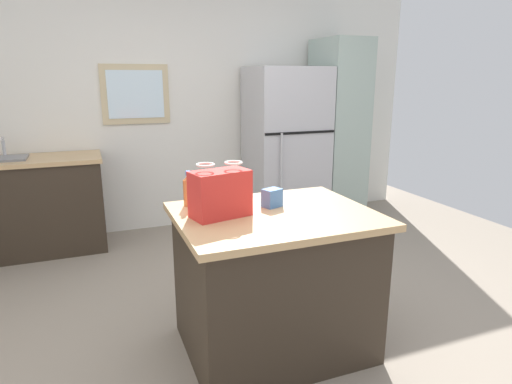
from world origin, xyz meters
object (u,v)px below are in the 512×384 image
(refrigerator, at_px, (286,148))
(small_box, at_px, (272,198))
(bottle, at_px, (189,190))
(kitchen_island, at_px, (274,281))
(shopping_bag, at_px, (220,193))
(tall_cabinet, at_px, (337,132))

(refrigerator, height_order, small_box, refrigerator)
(small_box, height_order, bottle, bottle)
(kitchen_island, distance_m, small_box, 0.50)
(bottle, bearing_deg, kitchen_island, -36.94)
(shopping_bag, bearing_deg, small_box, 11.39)
(shopping_bag, distance_m, small_box, 0.36)
(tall_cabinet, distance_m, shopping_bag, 2.95)
(kitchen_island, bearing_deg, tall_cabinet, 51.22)
(refrigerator, bearing_deg, tall_cabinet, 0.02)
(tall_cabinet, relative_size, shopping_bag, 5.83)
(kitchen_island, relative_size, small_box, 10.24)
(tall_cabinet, height_order, bottle, tall_cabinet)
(tall_cabinet, height_order, shopping_bag, tall_cabinet)
(shopping_bag, height_order, small_box, shopping_bag)
(kitchen_island, xyz_separation_m, shopping_bag, (-0.31, 0.05, 0.56))
(tall_cabinet, bearing_deg, bottle, -139.62)
(kitchen_island, relative_size, shopping_bag, 3.22)
(refrigerator, height_order, tall_cabinet, tall_cabinet)
(refrigerator, height_order, shopping_bag, refrigerator)
(kitchen_island, bearing_deg, refrigerator, 63.47)
(shopping_bag, bearing_deg, kitchen_island, -8.68)
(refrigerator, relative_size, bottle, 8.07)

